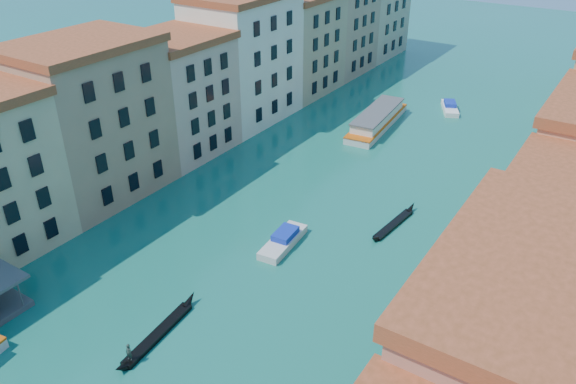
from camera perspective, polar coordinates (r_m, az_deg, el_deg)
name	(u,v)px	position (r m, az deg, el deg)	size (l,w,h in m)	color
left_bank_palazzos	(220,72)	(91.21, -6.92, 12.02)	(12.80, 128.40, 21.00)	beige
quay	(524,205)	(76.40, 22.84, -1.24)	(4.00, 140.00, 1.00)	gray
mooring_poles_right	(381,378)	(47.89, 9.45, -18.18)	(1.44, 54.24, 3.20)	#512F1C
vaporetto_far	(377,119)	(95.61, 9.06, 7.32)	(6.08, 19.34, 2.83)	silver
gondola_fore	(158,332)	(53.61, -13.07, -13.73)	(2.02, 11.61, 2.31)	black
gondola_far	(394,223)	(68.42, 10.75, -3.10)	(1.86, 10.51, 1.49)	black
motorboat_mid	(284,240)	(63.59, -0.46, -4.90)	(3.15, 7.92, 1.60)	silver
motorboat_far	(450,107)	(105.75, 16.12, 8.28)	(5.27, 7.65, 1.53)	white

